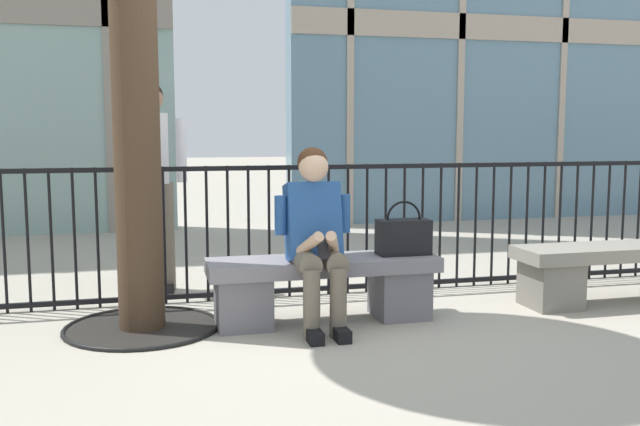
{
  "coord_description": "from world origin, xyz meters",
  "views": [
    {
      "loc": [
        -1.17,
        -4.57,
        1.32
      ],
      "look_at": [
        0.0,
        0.1,
        0.75
      ],
      "focal_mm": 39.01,
      "sensor_mm": 36.0,
      "label": 1
    }
  ],
  "objects_px": {
    "stone_bench": "(324,283)",
    "stone_bench_far": "(616,268)",
    "bystander_at_railing": "(153,170)",
    "handbag_on_bench": "(403,236)",
    "seated_person_with_phone": "(316,232)"
  },
  "relations": [
    {
      "from": "bystander_at_railing",
      "to": "stone_bench_far",
      "type": "height_order",
      "value": "bystander_at_railing"
    },
    {
      "from": "bystander_at_railing",
      "to": "stone_bench_far",
      "type": "distance_m",
      "value": 3.74
    },
    {
      "from": "stone_bench",
      "to": "bystander_at_railing",
      "type": "height_order",
      "value": "bystander_at_railing"
    },
    {
      "from": "handbag_on_bench",
      "to": "bystander_at_railing",
      "type": "distance_m",
      "value": 2.16
    },
    {
      "from": "seated_person_with_phone",
      "to": "handbag_on_bench",
      "type": "bearing_deg",
      "value": 10.11
    },
    {
      "from": "stone_bench",
      "to": "seated_person_with_phone",
      "type": "distance_m",
      "value": 0.41
    },
    {
      "from": "seated_person_with_phone",
      "to": "bystander_at_railing",
      "type": "height_order",
      "value": "bystander_at_railing"
    },
    {
      "from": "handbag_on_bench",
      "to": "stone_bench_far",
      "type": "bearing_deg",
      "value": -0.64
    },
    {
      "from": "stone_bench_far",
      "to": "seated_person_with_phone",
      "type": "bearing_deg",
      "value": -177.63
    },
    {
      "from": "bystander_at_railing",
      "to": "stone_bench_far",
      "type": "xyz_separation_m",
      "value": [
        3.44,
        -1.28,
        -0.73
      ]
    },
    {
      "from": "stone_bench",
      "to": "stone_bench_far",
      "type": "bearing_deg",
      "value": -0.72
    },
    {
      "from": "bystander_at_railing",
      "to": "stone_bench_far",
      "type": "bearing_deg",
      "value": -20.47
    },
    {
      "from": "stone_bench",
      "to": "handbag_on_bench",
      "type": "distance_m",
      "value": 0.66
    },
    {
      "from": "stone_bench",
      "to": "stone_bench_far",
      "type": "relative_size",
      "value": 1.0
    },
    {
      "from": "stone_bench",
      "to": "seated_person_with_phone",
      "type": "bearing_deg",
      "value": -123.62
    }
  ]
}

